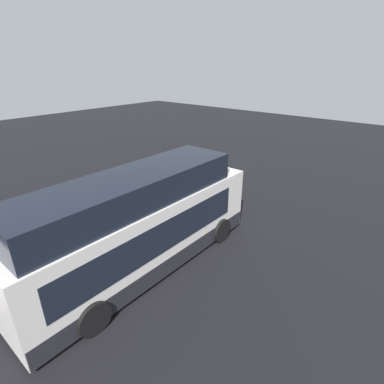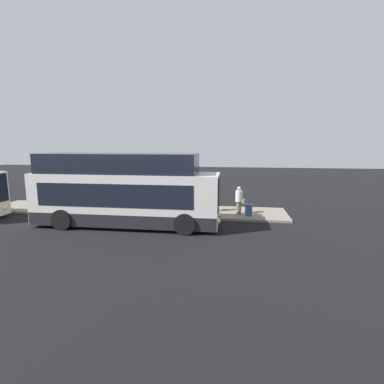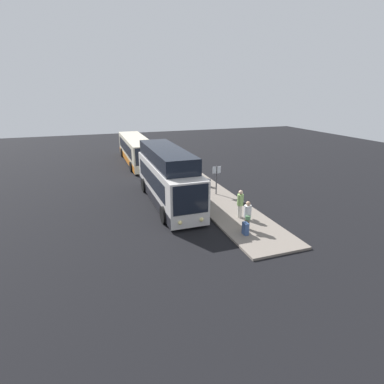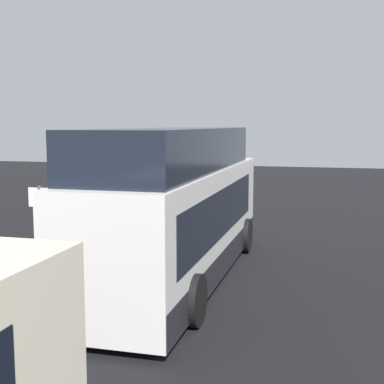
{
  "view_description": "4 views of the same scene",
  "coord_description": "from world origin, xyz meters",
  "px_view_note": "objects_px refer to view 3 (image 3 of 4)",
  "views": [
    {
      "loc": [
        -5.62,
        -7.88,
        7.55
      ],
      "look_at": [
        4.31,
        0.45,
        1.89
      ],
      "focal_mm": 28.0,
      "sensor_mm": 36.0,
      "label": 1
    },
    {
      "loc": [
        6.52,
        -15.65,
        4.62
      ],
      "look_at": [
        4.31,
        0.45,
        1.89
      ],
      "focal_mm": 28.0,
      "sensor_mm": 36.0,
      "label": 2
    },
    {
      "loc": [
        21.02,
        -5.41,
        7.86
      ],
      "look_at": [
        4.31,
        0.45,
        1.89
      ],
      "focal_mm": 28.0,
      "sensor_mm": 36.0,
      "label": 3
    },
    {
      "loc": [
        -12.6,
        -4.0,
        4.11
      ],
      "look_at": [
        4.31,
        0.45,
        1.89
      ],
      "focal_mm": 50.0,
      "sensor_mm": 36.0,
      "label": 4
    }
  ],
  "objects_px": {
    "bus_lead": "(168,179)",
    "passenger_boarding": "(240,203)",
    "trash_bin": "(208,183)",
    "suitcase": "(245,229)",
    "passenger_waiting": "(247,215)",
    "sign_post": "(217,176)",
    "bus_second": "(136,150)"
  },
  "relations": [
    {
      "from": "bus_lead",
      "to": "passenger_boarding",
      "type": "height_order",
      "value": "bus_lead"
    },
    {
      "from": "passenger_boarding",
      "to": "trash_bin",
      "type": "xyz_separation_m",
      "value": [
        -6.78,
        0.57,
        -0.67
      ]
    },
    {
      "from": "bus_lead",
      "to": "suitcase",
      "type": "distance_m",
      "value": 7.5
    },
    {
      "from": "passenger_waiting",
      "to": "suitcase",
      "type": "bearing_deg",
      "value": 77.95
    },
    {
      "from": "bus_lead",
      "to": "passenger_boarding",
      "type": "xyz_separation_m",
      "value": [
        4.61,
        3.54,
        -0.66
      ]
    },
    {
      "from": "sign_post",
      "to": "trash_bin",
      "type": "relative_size",
      "value": 3.51
    },
    {
      "from": "sign_post",
      "to": "trash_bin",
      "type": "bearing_deg",
      "value": 175.93
    },
    {
      "from": "sign_post",
      "to": "suitcase",
      "type": "bearing_deg",
      "value": -10.37
    },
    {
      "from": "bus_lead",
      "to": "sign_post",
      "type": "xyz_separation_m",
      "value": [
        -0.14,
        3.96,
        -0.19
      ]
    },
    {
      "from": "bus_second",
      "to": "passenger_boarding",
      "type": "bearing_deg",
      "value": 10.7
    },
    {
      "from": "bus_second",
      "to": "passenger_boarding",
      "type": "relative_size",
      "value": 6.72
    },
    {
      "from": "suitcase",
      "to": "bus_second",
      "type": "bearing_deg",
      "value": -172.74
    },
    {
      "from": "bus_second",
      "to": "sign_post",
      "type": "distance_m",
      "value": 14.52
    },
    {
      "from": "suitcase",
      "to": "trash_bin",
      "type": "distance_m",
      "value": 9.17
    },
    {
      "from": "passenger_boarding",
      "to": "trash_bin",
      "type": "distance_m",
      "value": 6.83
    },
    {
      "from": "bus_lead",
      "to": "trash_bin",
      "type": "distance_m",
      "value": 4.83
    },
    {
      "from": "passenger_boarding",
      "to": "passenger_waiting",
      "type": "distance_m",
      "value": 1.76
    },
    {
      "from": "bus_second",
      "to": "passenger_waiting",
      "type": "distance_m",
      "value": 20.65
    },
    {
      "from": "bus_lead",
      "to": "suitcase",
      "type": "height_order",
      "value": "bus_lead"
    },
    {
      "from": "trash_bin",
      "to": "suitcase",
      "type": "bearing_deg",
      "value": -8.98
    },
    {
      "from": "bus_second",
      "to": "trash_bin",
      "type": "xyz_separation_m",
      "value": [
        11.94,
        4.11,
        -0.95
      ]
    },
    {
      "from": "bus_second",
      "to": "trash_bin",
      "type": "height_order",
      "value": "bus_second"
    },
    {
      "from": "passenger_boarding",
      "to": "passenger_waiting",
      "type": "xyz_separation_m",
      "value": [
        1.7,
        -0.44,
        -0.07
      ]
    },
    {
      "from": "passenger_boarding",
      "to": "passenger_waiting",
      "type": "relative_size",
      "value": 1.06
    },
    {
      "from": "passenger_waiting",
      "to": "bus_second",
      "type": "bearing_deg",
      "value": -57.52
    },
    {
      "from": "bus_second",
      "to": "sign_post",
      "type": "height_order",
      "value": "bus_second"
    },
    {
      "from": "suitcase",
      "to": "sign_post",
      "type": "height_order",
      "value": "sign_post"
    },
    {
      "from": "bus_lead",
      "to": "passenger_boarding",
      "type": "distance_m",
      "value": 5.85
    },
    {
      "from": "suitcase",
      "to": "sign_post",
      "type": "bearing_deg",
      "value": 169.63
    },
    {
      "from": "passenger_waiting",
      "to": "suitcase",
      "type": "height_order",
      "value": "passenger_waiting"
    },
    {
      "from": "passenger_waiting",
      "to": "sign_post",
      "type": "bearing_deg",
      "value": -73.79
    },
    {
      "from": "sign_post",
      "to": "passenger_waiting",
      "type": "bearing_deg",
      "value": -7.65
    }
  ]
}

